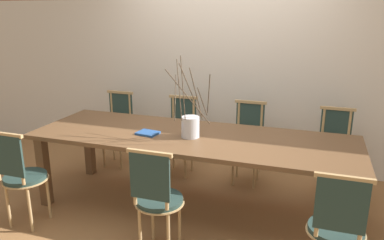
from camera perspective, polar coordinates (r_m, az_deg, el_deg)
ground_plane at (r=3.83m, az=-0.00°, el=-13.19°), size 16.00×16.00×0.00m
wall_rear at (r=4.59m, az=5.32°, el=12.67°), size 12.00×0.06×3.20m
dining_table at (r=3.54m, az=-0.00°, el=-3.59°), size 3.04×1.00×0.76m
chair_near_leftend at (r=3.64m, az=-24.64°, el=-7.45°), size 0.39×0.39×0.92m
chair_near_left at (r=2.95m, az=-5.37°, el=-11.50°), size 0.39×0.39×0.92m
chair_near_center at (r=2.75m, az=21.21°, el=-14.84°), size 0.39×0.39×0.92m
chair_far_leftend at (r=4.77m, az=-11.31°, el=-0.78°), size 0.39×0.39×0.92m
chair_far_left at (r=4.42m, az=-1.79°, el=-1.82°), size 0.39×0.39×0.92m
chair_far_center at (r=4.23m, az=8.44°, el=-2.88°), size 0.39×0.39×0.92m
chair_far_right at (r=4.18m, az=20.85°, el=-4.03°), size 0.39×0.39×0.92m
vase_centerpiece at (r=3.44m, az=-0.19°, el=-0.85°), size 0.41×0.44×0.75m
book_stack at (r=3.58m, az=-6.75°, el=-1.98°), size 0.22×0.18×0.02m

